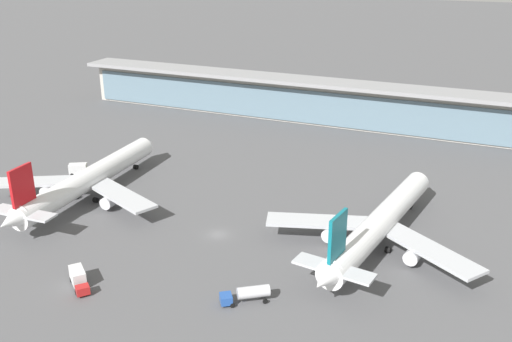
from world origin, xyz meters
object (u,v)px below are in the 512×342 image
(service_truck_by_tail_olive, at_px, (81,169))
(service_truck_mid_apron_blue, at_px, (247,294))
(service_truck_under_wing_red, at_px, (79,278))
(airliner_centre_stand, at_px, (379,224))
(airliner_left_stand, at_px, (87,179))

(service_truck_by_tail_olive, bearing_deg, service_truck_mid_apron_blue, -29.21)
(service_truck_under_wing_red, relative_size, service_truck_mid_apron_blue, 0.85)
(service_truck_by_tail_olive, bearing_deg, service_truck_under_wing_red, -51.23)
(airliner_centre_stand, height_order, service_truck_mid_apron_blue, airliner_centre_stand)
(service_truck_mid_apron_blue, xyz_separation_m, service_truck_by_tail_olive, (-65.35, 36.54, -0.02))
(service_truck_under_wing_red, distance_m, service_truck_by_tail_olive, 56.66)
(service_truck_mid_apron_blue, bearing_deg, airliner_centre_stand, 60.74)
(service_truck_mid_apron_blue, bearing_deg, airliner_left_stand, 155.09)
(service_truck_mid_apron_blue, relative_size, service_truck_by_tail_olive, 1.11)
(airliner_left_stand, relative_size, service_truck_mid_apron_blue, 7.09)
(service_truck_by_tail_olive, bearing_deg, airliner_centre_stand, -5.36)
(airliner_left_stand, relative_size, airliner_centre_stand, 1.00)
(service_truck_under_wing_red, bearing_deg, airliner_left_stand, 125.96)
(airliner_left_stand, relative_size, service_truck_by_tail_olive, 7.86)
(airliner_centre_stand, relative_size, service_truck_by_tail_olive, 7.85)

